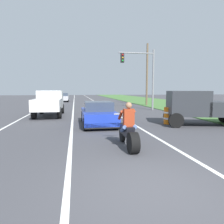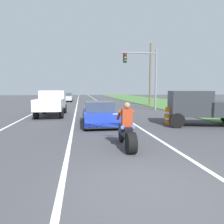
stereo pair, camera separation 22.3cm
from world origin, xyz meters
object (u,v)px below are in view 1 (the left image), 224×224
pickup_truck_left_lane_white (49,102)px  traffic_light_mast_near (143,71)px  pickup_truck_right_shoulder_dark_grey (204,106)px  motorcycle_with_rider (129,132)px  construction_barrel_nearest (169,116)px  distant_car_far_ahead (63,97)px  sports_car_blue (98,114)px

pickup_truck_left_lane_white → traffic_light_mast_near: 9.61m
pickup_truck_right_shoulder_dark_grey → motorcycle_with_rider: bearing=-145.1°
pickup_truck_left_lane_white → traffic_light_mast_near: (8.64, 3.12, 2.82)m
motorcycle_with_rider → pickup_truck_left_lane_white: 10.52m
traffic_light_mast_near → motorcycle_with_rider: bearing=-110.6°
pickup_truck_right_shoulder_dark_grey → construction_barrel_nearest: (-1.77, 0.80, -0.60)m
traffic_light_mast_near → distant_car_far_ahead: 19.08m
sports_car_blue → pickup_truck_right_shoulder_dark_grey: (5.95, -1.28, 0.48)m
distant_car_far_ahead → motorcycle_with_rider: bearing=-82.7°
motorcycle_with_rider → sports_car_blue: 5.11m
construction_barrel_nearest → sports_car_blue: bearing=173.5°
motorcycle_with_rider → pickup_truck_right_shoulder_dark_grey: size_ratio=0.43×
distant_car_far_ahead → sports_car_blue: bearing=-82.4°
sports_car_blue → distant_car_far_ahead: 24.77m
motorcycle_with_rider → pickup_truck_left_lane_white: bearing=111.1°
motorcycle_with_rider → pickup_truck_right_shoulder_dark_grey: pickup_truck_right_shoulder_dark_grey is taller
pickup_truck_left_lane_white → pickup_truck_right_shoulder_dark_grey: bearing=-32.9°
motorcycle_with_rider → construction_barrel_nearest: size_ratio=2.21×
pickup_truck_left_lane_white → distant_car_far_ahead: bearing=90.0°
motorcycle_with_rider → traffic_light_mast_near: size_ratio=0.37×
distant_car_far_ahead → construction_barrel_nearest: bearing=-73.4°
motorcycle_with_rider → pickup_truck_left_lane_white: (-3.79, 9.80, 0.51)m
sports_car_blue → distant_car_far_ahead: size_ratio=1.08×
motorcycle_with_rider → pickup_truck_left_lane_white: pickup_truck_left_lane_white is taller
sports_car_blue → distant_car_far_ahead: distant_car_far_ahead is taller
sports_car_blue → traffic_light_mast_near: 10.04m
traffic_light_mast_near → distant_car_far_ahead: (-8.63, 16.72, -3.16)m
pickup_truck_right_shoulder_dark_grey → traffic_light_mast_near: bearing=93.8°
distant_car_far_ahead → pickup_truck_left_lane_white: bearing=-90.0°
traffic_light_mast_near → construction_barrel_nearest: bearing=-97.9°
sports_car_blue → construction_barrel_nearest: (4.18, -0.48, -0.13)m
motorcycle_with_rider → construction_barrel_nearest: bearing=51.4°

